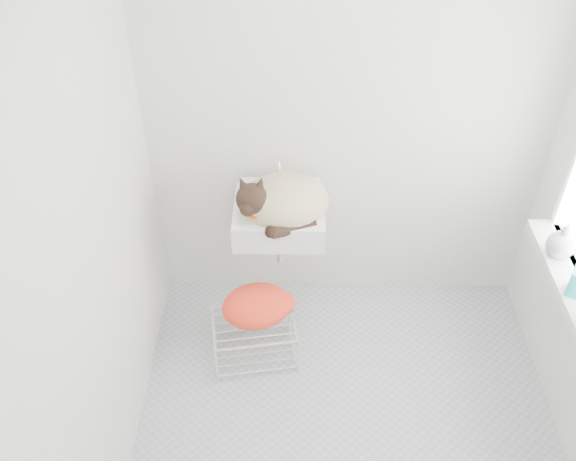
{
  "coord_description": "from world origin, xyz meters",
  "views": [
    {
      "loc": [
        -0.29,
        -1.9,
        2.92
      ],
      "look_at": [
        -0.32,
        0.5,
        0.88
      ],
      "focal_mm": 39.13,
      "sensor_mm": 36.0,
      "label": 1
    }
  ],
  "objects_px": {
    "bottle_b": "(575,293)",
    "sink": "(279,206)",
    "bottle_c": "(557,254)",
    "wire_rack": "(254,337)",
    "cat": "(281,202)"
  },
  "relations": [
    {
      "from": "bottle_b",
      "to": "sink",
      "type": "bearing_deg",
      "value": 155.28
    },
    {
      "from": "cat",
      "to": "bottle_b",
      "type": "distance_m",
      "value": 1.49
    },
    {
      "from": "wire_rack",
      "to": "bottle_b",
      "type": "bearing_deg",
      "value": -11.6
    },
    {
      "from": "cat",
      "to": "bottle_b",
      "type": "xyz_separation_m",
      "value": [
        1.36,
        -0.61,
        -0.04
      ]
    },
    {
      "from": "wire_rack",
      "to": "sink",
      "type": "bearing_deg",
      "value": 66.22
    },
    {
      "from": "wire_rack",
      "to": "bottle_b",
      "type": "xyz_separation_m",
      "value": [
        1.51,
        -0.31,
        0.7
      ]
    },
    {
      "from": "sink",
      "to": "bottle_c",
      "type": "height_order",
      "value": "sink"
    },
    {
      "from": "bottle_b",
      "to": "bottle_c",
      "type": "xyz_separation_m",
      "value": [
        0.0,
        0.26,
        0.0
      ]
    },
    {
      "from": "wire_rack",
      "to": "bottle_b",
      "type": "height_order",
      "value": "bottle_b"
    },
    {
      "from": "sink",
      "to": "cat",
      "type": "bearing_deg",
      "value": -58.55
    },
    {
      "from": "sink",
      "to": "wire_rack",
      "type": "distance_m",
      "value": 0.78
    },
    {
      "from": "cat",
      "to": "wire_rack",
      "type": "distance_m",
      "value": 0.81
    },
    {
      "from": "wire_rack",
      "to": "bottle_b",
      "type": "distance_m",
      "value": 1.69
    },
    {
      "from": "bottle_b",
      "to": "bottle_c",
      "type": "bearing_deg",
      "value": 90.0
    },
    {
      "from": "sink",
      "to": "bottle_b",
      "type": "distance_m",
      "value": 1.51
    }
  ]
}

